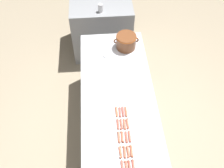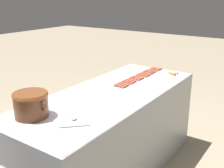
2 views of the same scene
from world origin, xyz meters
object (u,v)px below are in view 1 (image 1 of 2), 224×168
(hot_dog_20, at_px, (131,151))
(hot_dog_14, at_px, (128,152))
(hot_dog_19, at_px, (133,166))
(hot_dog_21, at_px, (130,136))
(hot_dog_10, at_px, (121,124))
(hot_dog_22, at_px, (127,123))
(hot_dog_3, at_px, (119,137))
(hot_dog_11, at_px, (120,112))
(hot_dog_16, at_px, (124,124))
(hot_dog_13, at_px, (129,167))
(serving_spoon, at_px, (102,54))
(hot_dog_8, at_px, (124,152))
(hot_dog_2, at_px, (120,152))
(hot_dog_7, at_px, (126,167))
(hot_dog_4, at_px, (118,124))
(hot_dog_23, at_px, (126,112))
(hot_dog_15, at_px, (126,137))
(hot_dog_5, at_px, (117,112))
(hot_dog_1, at_px, (122,167))
(hot_dog_9, at_px, (122,137))
(back_cabinet, at_px, (101,24))
(bean_pot, at_px, (126,41))
(hot_dog_17, at_px, (123,111))
(soda_can, at_px, (100,8))

(hot_dog_20, bearing_deg, hot_dog_14, -174.29)
(hot_dog_19, distance_m, hot_dog_21, 0.30)
(hot_dog_10, xyz_separation_m, hot_dog_22, (0.07, 0.00, 0.00))
(hot_dog_3, relative_size, hot_dog_22, 1.00)
(hot_dog_14, distance_m, hot_dog_20, 0.03)
(hot_dog_11, relative_size, hot_dog_16, 1.00)
(hot_dog_16, xyz_separation_m, hot_dog_21, (0.04, -0.14, 0.00))
(hot_dog_13, height_order, serving_spoon, hot_dog_13)
(hot_dog_3, height_order, hot_dog_8, same)
(hot_dog_22, bearing_deg, hot_dog_2, -108.83)
(hot_dog_20, bearing_deg, hot_dog_2, -178.44)
(hot_dog_20, height_order, hot_dog_21, same)
(hot_dog_7, height_order, hot_dog_20, same)
(hot_dog_4, bearing_deg, hot_dog_22, -1.43)
(hot_dog_7, relative_size, hot_dog_23, 1.00)
(hot_dog_14, bearing_deg, hot_dog_15, 90.16)
(hot_dog_5, bearing_deg, hot_dog_7, -86.95)
(hot_dog_5, distance_m, hot_dog_22, 0.18)
(hot_dog_1, bearing_deg, hot_dog_9, 84.21)
(hot_dog_11, bearing_deg, hot_dog_10, -91.59)
(hot_dog_14, xyz_separation_m, serving_spoon, (-0.18, 1.35, -0.00))
(hot_dog_20, bearing_deg, hot_dog_7, -115.06)
(hot_dog_2, height_order, hot_dog_11, same)
(hot_dog_9, bearing_deg, back_cabinet, 92.49)
(hot_dog_7, bearing_deg, bean_pot, 83.59)
(hot_dog_10, relative_size, hot_dog_19, 1.00)
(hot_dog_8, height_order, hot_dog_19, same)
(hot_dog_19, distance_m, hot_dog_20, 0.15)
(hot_dog_3, height_order, hot_dog_23, same)
(hot_dog_5, bearing_deg, hot_dog_1, -90.00)
(hot_dog_9, bearing_deg, hot_dog_10, 89.57)
(hot_dog_9, bearing_deg, hot_dog_20, -64.98)
(hot_dog_11, relative_size, bean_pot, 0.39)
(hot_dog_5, relative_size, hot_dog_13, 1.00)
(back_cabinet, xyz_separation_m, hot_dog_22, (0.17, -2.17, 0.42))
(hot_dog_19, bearing_deg, bean_pot, 86.09)
(hot_dog_13, height_order, hot_dog_20, same)
(hot_dog_17, bearing_deg, hot_dog_3, -103.70)
(hot_dog_17, xyz_separation_m, hot_dog_23, (0.03, -0.00, 0.00))
(hot_dog_14, bearing_deg, hot_dog_7, -104.41)
(hot_dog_10, xyz_separation_m, hot_dog_14, (0.04, -0.31, 0.00))
(hot_dog_15, bearing_deg, hot_dog_14, -89.84)
(soda_can, bearing_deg, hot_dog_21, -84.62)
(hot_dog_8, relative_size, hot_dog_17, 1.00)
(hot_dog_21, bearing_deg, hot_dog_10, 116.32)
(hot_dog_4, distance_m, hot_dog_15, 0.17)
(hot_dog_13, xyz_separation_m, hot_dog_16, (0.00, 0.45, 0.00))
(hot_dog_1, relative_size, hot_dog_7, 1.00)
(hot_dog_11, distance_m, hot_dog_16, 0.15)
(back_cabinet, distance_m, hot_dog_2, 2.52)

